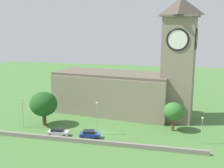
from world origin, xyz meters
TOP-DOWN VIEW (x-y plane):
  - ground_plane at (0.00, 15.00)m, footprint 200.00×200.00m
  - church at (4.39, 16.03)m, footprint 40.34×16.75m
  - quay_barrier at (0.00, -5.87)m, footprint 47.49×0.70m
  - car_white at (-9.18, -3.26)m, footprint 4.92×2.52m
  - car_blue at (-1.64, -2.99)m, footprint 4.80×2.76m
  - streetlamp_west_end at (-19.71, -0.29)m, footprint 0.44×0.44m
  - streetlamp_west_mid at (-0.53, -0.83)m, footprint 0.44×0.44m
  - streetlamp_central at (22.50, -0.76)m, footprint 0.44×0.44m
  - tree_riverside_east at (-15.39, 2.43)m, footprint 6.82×6.82m
  - tree_by_tower at (16.48, 5.84)m, footprint 4.73×4.73m

SIDE VIEW (x-z plane):
  - ground_plane at x=0.00m, z-range 0.00..0.00m
  - quay_barrier at x=0.00m, z-range 0.00..0.96m
  - car_white at x=-9.18m, z-range 0.01..1.73m
  - car_blue at x=-1.64m, z-range 0.01..1.85m
  - streetlamp_central at x=22.50m, z-range 1.10..7.16m
  - tree_by_tower at x=16.48m, z-range 1.34..8.36m
  - streetlamp_west_end at x=-19.71m, z-range 1.23..9.03m
  - streetlamp_west_mid at x=-0.53m, z-range 1.23..9.12m
  - tree_riverside_east at x=-15.39m, z-range 1.22..9.86m
  - church at x=4.39m, z-range -6.94..24.82m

